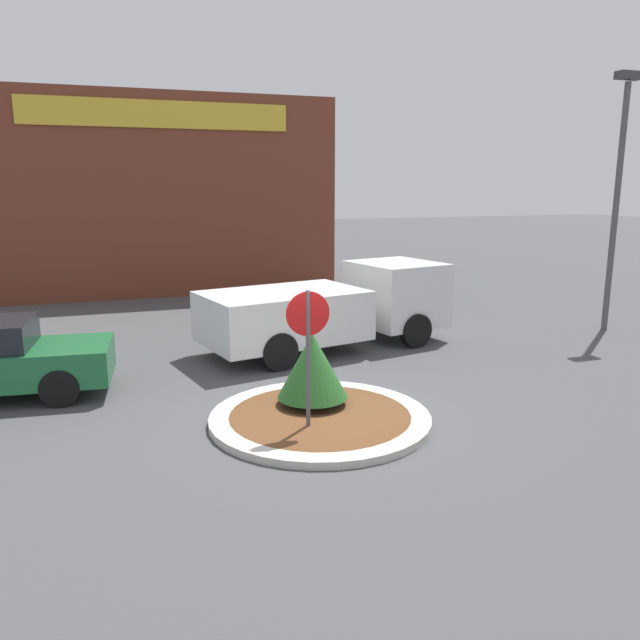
{
  "coord_description": "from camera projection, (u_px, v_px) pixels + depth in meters",
  "views": [
    {
      "loc": [
        -3.22,
        -9.43,
        3.93
      ],
      "look_at": [
        0.71,
        2.08,
        1.29
      ],
      "focal_mm": 35.0,
      "sensor_mm": 36.0,
      "label": 1
    }
  ],
  "objects": [
    {
      "name": "storefront_building",
      "position": [
        156.0,
        195.0,
        24.25
      ],
      "size": [
        12.65,
        6.07,
        7.06
      ],
      "color": "brown",
      "rests_on": "ground_plane"
    },
    {
      "name": "utility_truck",
      "position": [
        333.0,
        307.0,
        15.2
      ],
      "size": [
        6.46,
        3.49,
        1.98
      ],
      "rotation": [
        0.0,
        0.0,
        0.22
      ],
      "color": "silver",
      "rests_on": "ground_plane"
    },
    {
      "name": "light_pole",
      "position": [
        618.0,
        185.0,
        16.44
      ],
      "size": [
        0.7,
        0.3,
        6.76
      ],
      "color": "#4C4C51",
      "rests_on": "ground_plane"
    },
    {
      "name": "island_shrub",
      "position": [
        312.0,
        365.0,
        10.9
      ],
      "size": [
        1.24,
        1.24,
        1.29
      ],
      "color": "brown",
      "rests_on": "traffic_island"
    },
    {
      "name": "ground_plane",
      "position": [
        320.0,
        422.0,
        10.57
      ],
      "size": [
        120.0,
        120.0,
        0.0
      ],
      "primitive_type": "plane",
      "color": "#474749"
    },
    {
      "name": "traffic_island",
      "position": [
        320.0,
        418.0,
        10.56
      ],
      "size": [
        3.75,
        3.75,
        0.13
      ],
      "color": "#BCB7AD",
      "rests_on": "ground_plane"
    },
    {
      "name": "stop_sign",
      "position": [
        308.0,
        335.0,
        9.75
      ],
      "size": [
        0.71,
        0.07,
        2.34
      ],
      "color": "#4C4C51",
      "rests_on": "ground_plane"
    }
  ]
}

